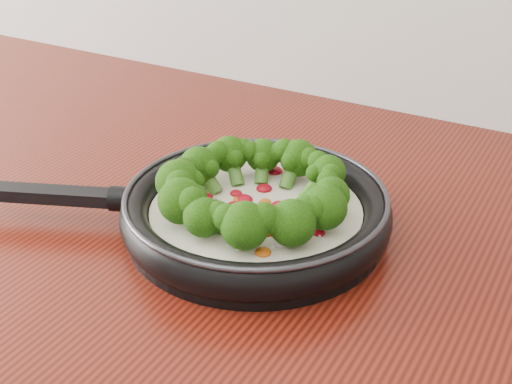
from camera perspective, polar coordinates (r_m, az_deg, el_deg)
The scene contains 1 object.
skillet at distance 0.73m, azimuth -0.29°, elevation -1.23°, with size 0.48×0.38×0.08m.
Camera 1 is at (0.40, 0.52, 1.30)m, focal length 48.07 mm.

